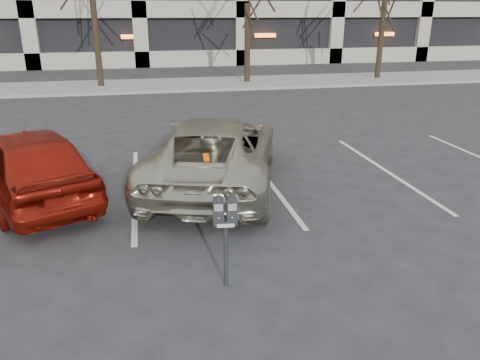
# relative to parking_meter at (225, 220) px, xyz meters

# --- Properties ---
(ground) EXTENTS (140.00, 140.00, 0.00)m
(ground) POSITION_rel_parking_meter_xyz_m (0.20, 1.63, -0.96)
(ground) COLOR #28282B
(ground) RESTS_ON ground
(sidewalk) EXTENTS (80.00, 4.00, 0.12)m
(sidewalk) POSITION_rel_parking_meter_xyz_m (0.20, 17.63, -0.90)
(sidewalk) COLOR gray
(sidewalk) RESTS_ON ground
(stall_lines) EXTENTS (16.90, 5.20, 0.00)m
(stall_lines) POSITION_rel_parking_meter_xyz_m (-1.20, 3.93, -0.95)
(stall_lines) COLOR silver
(stall_lines) RESTS_ON ground
(parking_meter) EXTENTS (0.33, 0.16, 1.25)m
(parking_meter) POSITION_rel_parking_meter_xyz_m (0.00, 0.00, 0.00)
(parking_meter) COLOR black
(parking_meter) RESTS_ON ground
(suv_silver) EXTENTS (3.72, 5.59, 1.43)m
(suv_silver) POSITION_rel_parking_meter_xyz_m (0.45, 3.83, -0.25)
(suv_silver) COLOR #B4B199
(suv_silver) RESTS_ON ground
(car_red) EXTENTS (3.23, 4.52, 1.43)m
(car_red) POSITION_rel_parking_meter_xyz_m (-3.07, 3.73, -0.24)
(car_red) COLOR maroon
(car_red) RESTS_ON ground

